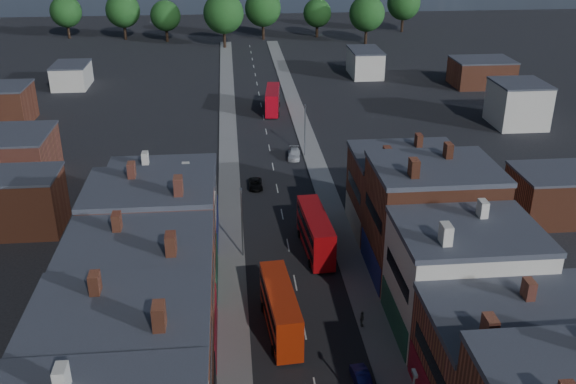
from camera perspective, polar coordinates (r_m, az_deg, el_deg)
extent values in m
cube|color=gray|center=(89.31, -5.23, 0.71)|extent=(3.00, 200.00, 0.12)
cube|color=gray|center=(90.18, 3.05, 1.02)|extent=(3.00, 200.00, 0.12)
cube|color=slate|center=(43.69, 11.19, -15.54)|extent=(0.25, 0.70, 0.25)
cylinder|color=slate|center=(69.54, -4.12, -2.85)|extent=(0.16, 0.16, 8.00)
cube|color=slate|center=(67.81, -4.22, 0.16)|extent=(0.25, 0.70, 0.25)
cylinder|color=slate|center=(97.85, 1.51, 5.42)|extent=(0.16, 0.16, 8.00)
cube|color=slate|center=(96.63, 1.54, 7.67)|extent=(0.25, 0.70, 0.25)
cube|color=red|center=(58.51, -0.68, -10.37)|extent=(3.15, 10.41, 4.10)
cube|color=black|center=(58.96, -0.67, -11.01)|extent=(3.14, 9.60, 0.84)
cube|color=black|center=(57.95, -0.68, -9.58)|extent=(3.14, 9.60, 0.84)
cylinder|color=black|center=(56.89, -1.31, -13.92)|extent=(0.35, 0.95, 0.93)
cylinder|color=black|center=(57.20, 1.07, -13.68)|extent=(0.35, 0.95, 0.93)
cylinder|color=black|center=(62.13, -2.25, -10.22)|extent=(0.35, 0.95, 0.93)
cylinder|color=black|center=(62.42, -0.09, -10.02)|extent=(0.35, 0.95, 0.93)
cube|color=red|center=(71.13, 2.45, -3.55)|extent=(3.03, 10.71, 4.23)
cube|color=black|center=(71.51, 2.44, -4.13)|extent=(3.04, 9.87, 0.87)
cube|color=black|center=(70.66, 2.47, -2.83)|extent=(3.04, 9.87, 0.87)
cylinder|color=black|center=(68.99, 1.97, -6.37)|extent=(0.34, 0.98, 0.96)
cylinder|color=black|center=(69.42, 3.94, -6.21)|extent=(0.34, 0.98, 0.96)
cylinder|color=black|center=(74.80, 1.02, -3.75)|extent=(0.34, 0.98, 0.96)
cylinder|color=black|center=(75.20, 2.84, -3.62)|extent=(0.34, 0.98, 0.96)
cube|color=#B80815|center=(120.14, -1.38, 8.21)|extent=(3.37, 10.37, 4.07)
cube|color=black|center=(120.36, -1.38, 7.85)|extent=(3.35, 9.56, 0.83)
cube|color=black|center=(119.87, -1.38, 8.66)|extent=(3.35, 9.56, 0.83)
cylinder|color=black|center=(117.62, -1.99, 6.88)|extent=(0.37, 0.95, 0.93)
cylinder|color=black|center=(117.53, -0.86, 6.88)|extent=(0.37, 0.95, 0.93)
cylinder|color=black|center=(123.84, -1.86, 7.78)|extent=(0.37, 0.95, 0.93)
cylinder|color=black|center=(123.76, -0.78, 7.78)|extent=(0.37, 0.95, 0.93)
imported|color=navy|center=(54.21, 6.63, -16.23)|extent=(1.56, 3.61, 1.15)
imported|color=black|center=(87.83, -2.90, 0.71)|extent=(1.86, 3.99, 1.11)
imported|color=silver|center=(98.13, 0.54, 3.40)|extent=(2.33, 4.63, 1.29)
imported|color=#625E54|center=(60.20, 6.59, -11.14)|extent=(0.57, 0.98, 1.58)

